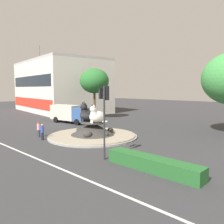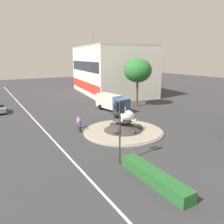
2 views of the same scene
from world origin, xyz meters
The scene contains 12 objects.
ground_plane centered at (0.00, 0.00, 0.00)m, with size 160.00×160.00×0.00m, color #333335.
lane_centreline centered at (0.00, -8.26, 0.00)m, with size 112.00×0.20×0.01m, color silver.
roundabout_island centered at (0.01, -0.01, 0.61)m, with size 9.78×9.78×1.66m.
cat_statue_black centered at (-0.78, -0.06, 2.50)m, with size 1.96×2.34×2.27m.
cat_statue_white centered at (0.74, -0.09, 2.41)m, with size 1.67×2.01×2.04m.
traffic_light_mast centered at (6.75, -4.70, 4.03)m, with size 0.78×0.46×5.52m.
shophouse_block centered at (-28.25, 14.53, 5.83)m, with size 26.24×17.40×15.23m.
clipped_hedge_strip centered at (10.79, -4.31, 0.45)m, with size 6.82×1.20×0.90m, color #235B28.
second_tree_near_tower centered at (-11.49, 10.52, 6.64)m, with size 5.08×5.08×8.83m.
pedestrian_pink_shirt centered at (-4.17, -4.19, 0.91)m, with size 0.38×0.38×1.74m.
pedestrian_blue_shirt centered at (-2.68, -4.59, 0.89)m, with size 0.35×0.35×1.68m.
delivery_box_truck centered at (-10.68, 4.61, 1.53)m, with size 7.16×3.17×2.74m.
Camera 1 is at (19.10, -16.69, 5.32)m, focal length 37.30 mm.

